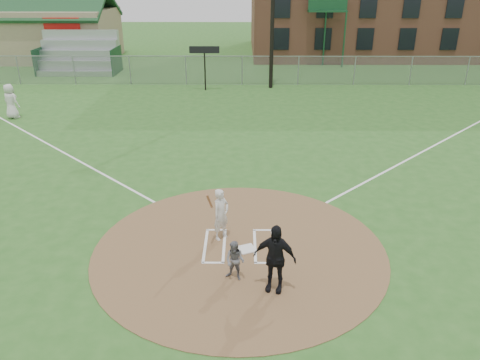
{
  "coord_description": "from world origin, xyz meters",
  "views": [
    {
      "loc": [
        0.1,
        -11.56,
        7.29
      ],
      "look_at": [
        0.0,
        2.0,
        1.3
      ],
      "focal_mm": 35.0,
      "sensor_mm": 36.0,
      "label": 1
    }
  ],
  "objects_px": {
    "catcher": "(235,261)",
    "ondeck_player": "(11,101)",
    "home_plate": "(247,249)",
    "batter_at_plate": "(221,214)",
    "umpire": "(275,258)"
  },
  "relations": [
    {
      "from": "catcher",
      "to": "ondeck_player",
      "type": "distance_m",
      "value": 19.38
    },
    {
      "from": "home_plate",
      "to": "ondeck_player",
      "type": "relative_size",
      "value": 0.25
    },
    {
      "from": "catcher",
      "to": "ondeck_player",
      "type": "height_order",
      "value": "ondeck_player"
    },
    {
      "from": "home_plate",
      "to": "catcher",
      "type": "xyz_separation_m",
      "value": [
        -0.32,
        -1.41,
        0.53
      ]
    },
    {
      "from": "catcher",
      "to": "home_plate",
      "type": "bearing_deg",
      "value": 100.48
    },
    {
      "from": "home_plate",
      "to": "umpire",
      "type": "xyz_separation_m",
      "value": [
        0.66,
        -1.83,
        0.89
      ]
    },
    {
      "from": "home_plate",
      "to": "batter_at_plate",
      "type": "relative_size",
      "value": 0.26
    },
    {
      "from": "umpire",
      "to": "batter_at_plate",
      "type": "bearing_deg",
      "value": 135.05
    },
    {
      "from": "umpire",
      "to": "catcher",
      "type": "bearing_deg",
      "value": 171.62
    },
    {
      "from": "home_plate",
      "to": "umpire",
      "type": "relative_size",
      "value": 0.25
    },
    {
      "from": "ondeck_player",
      "to": "batter_at_plate",
      "type": "bearing_deg",
      "value": 155.15
    },
    {
      "from": "umpire",
      "to": "ondeck_player",
      "type": "bearing_deg",
      "value": 146.57
    },
    {
      "from": "catcher",
      "to": "ondeck_player",
      "type": "relative_size",
      "value": 0.58
    },
    {
      "from": "catcher",
      "to": "umpire",
      "type": "xyz_separation_m",
      "value": [
        0.98,
        -0.43,
        0.36
      ]
    },
    {
      "from": "home_plate",
      "to": "batter_at_plate",
      "type": "height_order",
      "value": "batter_at_plate"
    }
  ]
}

